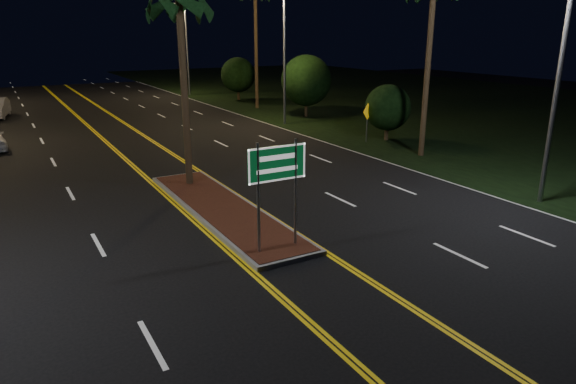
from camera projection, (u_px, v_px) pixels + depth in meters
ground at (331, 292)px, 12.79m from camera, size 120.00×120.00×0.00m
grass_right at (447, 102)px, 47.69m from camera, size 40.00×110.00×0.01m
median_island at (222, 209)px, 18.57m from camera, size 2.25×10.25×0.17m
highway_sign at (277, 174)px, 14.39m from camera, size 1.80×0.08×3.20m
streetlight_right_near at (556, 49)px, 17.77m from camera, size 1.91×0.44×9.00m
streetlight_right_mid at (279, 41)px, 34.36m from camera, size 1.91×0.44×9.00m
streetlight_right_far at (183, 38)px, 50.96m from camera, size 1.91×0.44×9.00m
palm_median at (179, 2)px, 19.33m from camera, size 2.40×2.40×8.30m
shrub_near at (388, 108)px, 30.20m from camera, size 2.70×2.70×3.30m
shrub_mid at (306, 80)px, 38.50m from camera, size 3.78×3.78×4.62m
shrub_far at (238, 75)px, 48.47m from camera, size 3.24×3.24×3.96m
warning_sign at (367, 117)px, 29.82m from camera, size 0.90×0.38×2.29m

